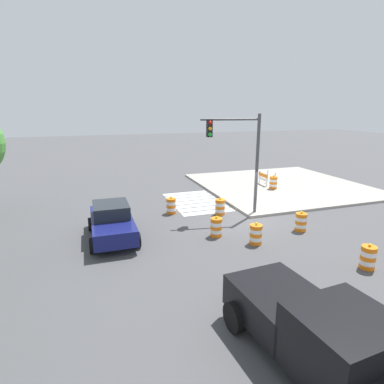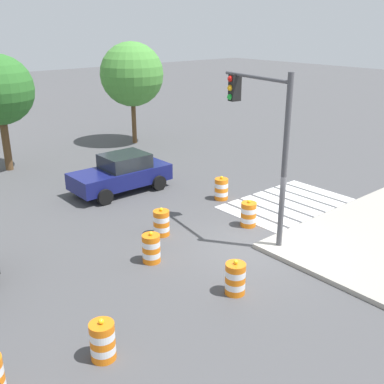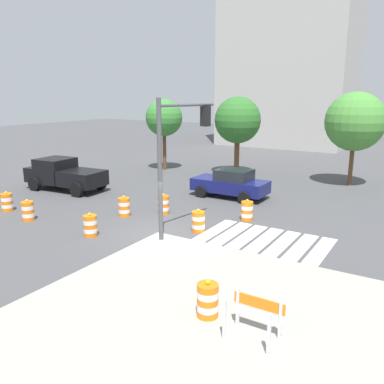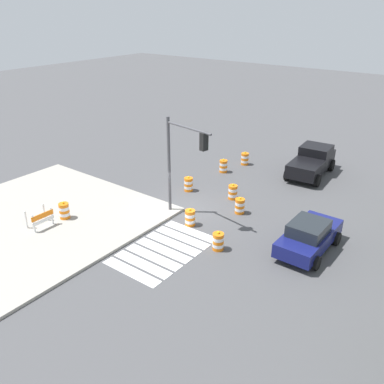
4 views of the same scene
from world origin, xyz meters
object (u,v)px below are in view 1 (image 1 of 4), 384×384
object	(u,v)px
traffic_light_pole	(238,147)
traffic_barrel_median_near	(171,206)
traffic_barrel_near_corner	(216,227)
traffic_barrel_lane_center	(301,222)
traffic_barrel_median_far	(256,234)
traffic_barrel_opposite_curb	(220,207)
construction_barricade	(265,177)
sports_car	(112,221)
pickup_truck	(322,338)
traffic_barrel_crosswalk_end	(368,257)
traffic_barrel_on_sidewalk	(273,183)

from	to	relation	value
traffic_light_pole	traffic_barrel_median_near	bearing A→B (deg)	65.64
traffic_barrel_near_corner	traffic_barrel_lane_center	distance (m)	4.32
traffic_barrel_near_corner	traffic_light_pole	world-z (taller)	traffic_light_pole
traffic_barrel_lane_center	traffic_barrel_median_far	bearing A→B (deg)	103.37
traffic_barrel_opposite_curb	construction_barricade	xyz separation A→B (m)	(5.17, -6.03, 0.27)
sports_car	pickup_truck	xyz separation A→B (m)	(-9.68, -3.74, 0.16)
construction_barricade	traffic_light_pole	distance (m)	8.29
sports_car	traffic_barrel_median_far	world-z (taller)	sports_car
traffic_barrel_lane_center	sports_car	bearing A→B (deg)	76.97
traffic_barrel_median_near	sports_car	bearing A→B (deg)	126.11
pickup_truck	traffic_barrel_median_far	distance (m)	7.30
traffic_barrel_near_corner	sports_car	bearing A→B (deg)	73.66
sports_car	traffic_barrel_median_far	distance (m)	6.65
sports_car	traffic_light_pole	xyz separation A→B (m)	(1.07, -6.93, 3.10)
traffic_barrel_median_far	traffic_light_pole	bearing A→B (deg)	-13.03
sports_car	pickup_truck	world-z (taller)	pickup_truck
traffic_barrel_crosswalk_end	construction_barricade	world-z (taller)	construction_barricade
traffic_barrel_crosswalk_end	traffic_barrel_on_sidewalk	size ratio (longest dim) A/B	1.00
traffic_barrel_median_near	traffic_barrel_lane_center	xyz separation A→B (m)	(-4.67, -5.41, 0.00)
pickup_truck	traffic_barrel_lane_center	xyz separation A→B (m)	(7.60, -5.22, -0.52)
traffic_barrel_median_near	traffic_barrel_lane_center	distance (m)	7.14
sports_car	pickup_truck	size ratio (longest dim) A/B	0.82
traffic_barrel_near_corner	traffic_barrel_opposite_curb	distance (m)	3.19
traffic_barrel_on_sidewalk	traffic_barrel_lane_center	bearing A→B (deg)	157.16
traffic_barrel_near_corner	traffic_barrel_on_sidewalk	size ratio (longest dim) A/B	1.00
traffic_barrel_lane_center	traffic_barrel_near_corner	bearing A→B (deg)	80.74
traffic_barrel_median_far	traffic_barrel_opposite_curb	distance (m)	4.25
traffic_barrel_near_corner	traffic_barrel_median_far	size ratio (longest dim) A/B	1.00
traffic_barrel_near_corner	traffic_barrel_opposite_curb	xyz separation A→B (m)	(2.85, -1.43, 0.00)
traffic_barrel_lane_center	traffic_barrel_on_sidewalk	world-z (taller)	traffic_barrel_on_sidewalk
sports_car	traffic_barrel_median_near	size ratio (longest dim) A/B	4.23
sports_car	construction_barricade	xyz separation A→B (m)	(6.64, -12.17, -0.09)
traffic_barrel_median_near	traffic_light_pole	size ratio (longest dim) A/B	0.19
pickup_truck	traffic_barrel_opposite_curb	xyz separation A→B (m)	(11.15, -2.40, -0.52)
traffic_barrel_near_corner	traffic_barrel_opposite_curb	world-z (taller)	same
traffic_barrel_median_far	traffic_barrel_lane_center	xyz separation A→B (m)	(0.70, -2.93, 0.00)
pickup_truck	construction_barricade	bearing A→B (deg)	-27.31
sports_car	construction_barricade	distance (m)	13.86
traffic_barrel_lane_center	pickup_truck	bearing A→B (deg)	145.50
traffic_barrel_median_far	traffic_barrel_opposite_curb	bearing A→B (deg)	-1.37
traffic_barrel_near_corner	traffic_barrel_on_sidewalk	distance (m)	9.90
traffic_barrel_crosswalk_end	traffic_barrel_median_far	xyz separation A→B (m)	(3.38, 2.89, 0.00)
sports_car	traffic_barrel_crosswalk_end	size ratio (longest dim) A/B	4.23
construction_barricade	traffic_barrel_lane_center	bearing A→B (deg)	159.83
pickup_truck	traffic_barrel_on_sidewalk	distance (m)	17.10
traffic_barrel_crosswalk_end	traffic_light_pole	bearing A→B (deg)	15.50
pickup_truck	traffic_barrel_near_corner	bearing A→B (deg)	-6.63
traffic_barrel_median_near	traffic_barrel_median_far	world-z (taller)	same
construction_barricade	traffic_barrel_on_sidewalk	bearing A→B (deg)	175.26
traffic_barrel_near_corner	traffic_barrel_median_near	world-z (taller)	same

